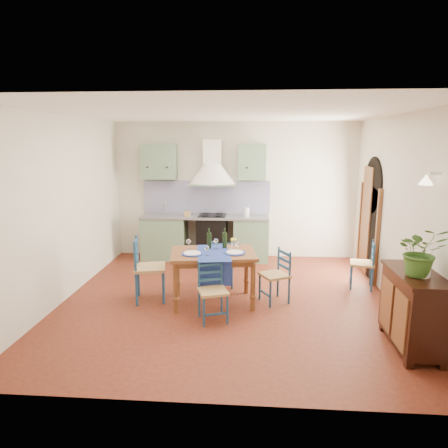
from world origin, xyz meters
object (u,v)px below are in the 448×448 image
(chair_near, at_px, (212,291))
(potted_plant, at_px, (421,251))
(dining_table, at_px, (214,258))
(sideboard, at_px, (413,308))

(chair_near, bearing_deg, potted_plant, -16.09)
(dining_table, height_order, potted_plant, potted_plant)
(dining_table, distance_m, chair_near, 0.66)
(dining_table, bearing_deg, chair_near, -85.85)
(chair_near, relative_size, potted_plant, 1.42)
(dining_table, xyz_separation_m, potted_plant, (2.44, -1.29, 0.51))
(dining_table, bearing_deg, potted_plant, -27.85)
(dining_table, height_order, sideboard, dining_table)
(chair_near, bearing_deg, dining_table, 94.15)
(chair_near, height_order, potted_plant, potted_plant)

